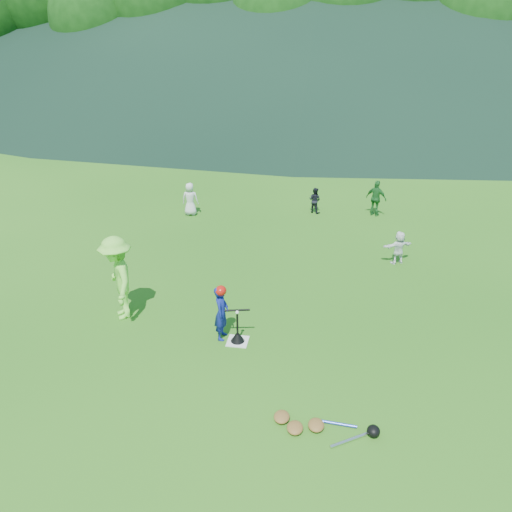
{
  "coord_description": "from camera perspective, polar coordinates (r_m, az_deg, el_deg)",
  "views": [
    {
      "loc": [
        1.82,
        -8.83,
        6.23
      ],
      "look_at": [
        0.0,
        2.5,
        0.9
      ],
      "focal_mm": 35.0,
      "sensor_mm": 36.0,
      "label": 1
    }
  ],
  "objects": [
    {
      "name": "batting_tee",
      "position": [
        10.89,
        -2.12,
        -9.19
      ],
      "size": [
        0.3,
        0.3,
        0.68
      ],
      "color": "black",
      "rests_on": "home_plate"
    },
    {
      "name": "baseball",
      "position": [
        10.56,
        -2.17,
        -6.45
      ],
      "size": [
        0.08,
        0.08,
        0.08
      ],
      "primitive_type": "sphere",
      "color": "white",
      "rests_on": "batting_tee"
    },
    {
      "name": "outfield_fence",
      "position": [
        37.29,
        6.49,
        16.23
      ],
      "size": [
        70.07,
        0.08,
        1.33
      ],
      "color": "gray",
      "rests_on": "ground"
    },
    {
      "name": "fielder_c",
      "position": [
        18.3,
        13.57,
        6.42
      ],
      "size": [
        0.81,
        0.61,
        1.28
      ],
      "primitive_type": "imported",
      "rotation": [
        0.0,
        0.0,
        2.69
      ],
      "color": "#1E6527",
      "rests_on": "ground"
    },
    {
      "name": "equipment_pile",
      "position": [
        8.98,
        6.9,
        -18.68
      ],
      "size": [
        1.8,
        0.71,
        0.19
      ],
      "color": "olive",
      "rests_on": "ground"
    },
    {
      "name": "ground",
      "position": [
        10.96,
        -2.11,
        -9.75
      ],
      "size": [
        120.0,
        120.0,
        0.0
      ],
      "primitive_type": "plane",
      "color": "#246016",
      "rests_on": "ground"
    },
    {
      "name": "fielder_d",
      "position": [
        14.73,
        16.0,
        0.94
      ],
      "size": [
        0.93,
        0.65,
        0.97
      ],
      "primitive_type": "imported",
      "rotation": [
        0.0,
        0.0,
        3.6
      ],
      "color": "white",
      "rests_on": "ground"
    },
    {
      "name": "batter_gear",
      "position": [
        10.52,
        -3.91,
        -4.16
      ],
      "size": [
        0.73,
        0.26,
        0.61
      ],
      "color": "#B8140C",
      "rests_on": "ground"
    },
    {
      "name": "fielder_a",
      "position": [
        18.03,
        -7.53,
        6.47
      ],
      "size": [
        0.6,
        0.41,
        1.18
      ],
      "primitive_type": "imported",
      "rotation": [
        0.0,
        0.0,
        3.21
      ],
      "color": "silver",
      "rests_on": "ground"
    },
    {
      "name": "home_plate",
      "position": [
        10.96,
        -2.11,
        -9.71
      ],
      "size": [
        0.45,
        0.45,
        0.02
      ],
      "primitive_type": "cube",
      "color": "silver",
      "rests_on": "ground"
    },
    {
      "name": "batter_child",
      "position": [
        10.78,
        -3.96,
        -6.51
      ],
      "size": [
        0.31,
        0.46,
        1.25
      ],
      "primitive_type": "imported",
      "rotation": [
        0.0,
        0.0,
        1.55
      ],
      "color": "navy",
      "rests_on": "ground"
    },
    {
      "name": "adult_coach",
      "position": [
        11.77,
        -15.5,
        -2.45
      ],
      "size": [
        1.3,
        1.49,
        2.0
      ],
      "primitive_type": "imported",
      "rotation": [
        0.0,
        0.0,
        -1.03
      ],
      "color": "#80E844",
      "rests_on": "ground"
    },
    {
      "name": "fielder_b",
      "position": [
        18.27,
        6.72,
        6.35
      ],
      "size": [
        0.56,
        0.51,
        0.94
      ],
      "primitive_type": "imported",
      "rotation": [
        0.0,
        0.0,
        2.7
      ],
      "color": "black",
      "rests_on": "ground"
    }
  ]
}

